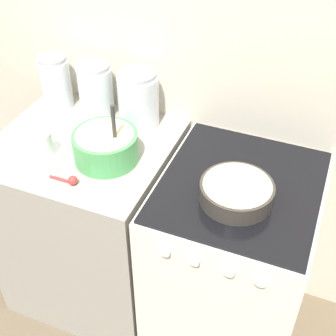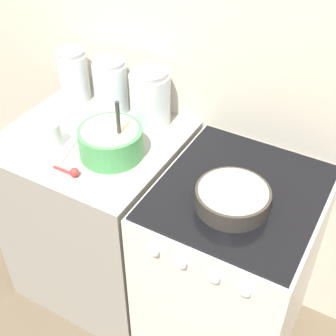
% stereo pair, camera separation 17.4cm
% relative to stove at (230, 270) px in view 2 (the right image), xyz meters
% --- Properties ---
extents(wall_back, '(4.46, 0.05, 2.40)m').
position_rel_stove_xyz_m(wall_back, '(-0.32, 0.36, 0.73)').
color(wall_back, beige).
rests_on(wall_back, ground_plane).
extents(countertop_cabinet, '(0.73, 0.67, 0.93)m').
position_rel_stove_xyz_m(countertop_cabinet, '(-0.68, 0.00, 0.00)').
color(countertop_cabinet, '#9E998E').
rests_on(countertop_cabinet, ground_plane).
extents(stove, '(0.61, 0.69, 0.93)m').
position_rel_stove_xyz_m(stove, '(0.00, 0.00, 0.00)').
color(stove, white).
rests_on(stove, ground_plane).
extents(mixing_bowl, '(0.26, 0.26, 0.26)m').
position_rel_stove_xyz_m(mixing_bowl, '(-0.54, -0.05, 0.53)').
color(mixing_bowl, '#4CA559').
rests_on(mixing_bowl, countertop_cabinet).
extents(baking_pan, '(0.26, 0.26, 0.07)m').
position_rel_stove_xyz_m(baking_pan, '(0.00, -0.09, 0.50)').
color(baking_pan, '#38332D').
rests_on(baking_pan, stove).
extents(storage_jar_left, '(0.14, 0.14, 0.24)m').
position_rel_stove_xyz_m(storage_jar_left, '(-0.93, 0.23, 0.57)').
color(storage_jar_left, silver).
rests_on(storage_jar_left, countertop_cabinet).
extents(storage_jar_middle, '(0.15, 0.15, 0.24)m').
position_rel_stove_xyz_m(storage_jar_middle, '(-0.73, 0.23, 0.57)').
color(storage_jar_middle, silver).
rests_on(storage_jar_middle, countertop_cabinet).
extents(storage_jar_right, '(0.17, 0.17, 0.25)m').
position_rel_stove_xyz_m(storage_jar_right, '(-0.52, 0.23, 0.57)').
color(storage_jar_right, silver).
rests_on(storage_jar_right, countertop_cabinet).
extents(tin_can, '(0.08, 0.08, 0.11)m').
position_rel_stove_xyz_m(tin_can, '(-0.78, -0.13, 0.52)').
color(tin_can, silver).
rests_on(tin_can, countertop_cabinet).
extents(recipe_page, '(0.23, 0.26, 0.01)m').
position_rel_stove_xyz_m(recipe_page, '(-0.78, -0.14, 0.47)').
color(recipe_page, white).
rests_on(recipe_page, countertop_cabinet).
extents(measuring_spoon, '(0.12, 0.04, 0.04)m').
position_rel_stove_xyz_m(measuring_spoon, '(-0.59, -0.23, 0.48)').
color(measuring_spoon, red).
rests_on(measuring_spoon, countertop_cabinet).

